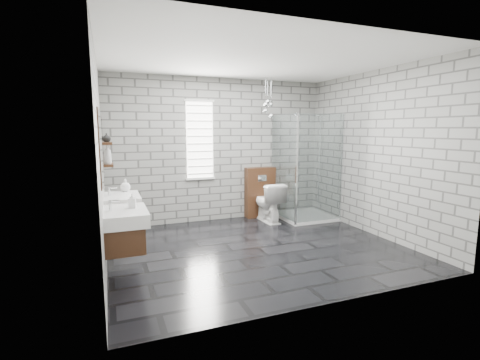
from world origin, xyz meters
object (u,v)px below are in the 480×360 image
vanity_left (122,218)px  vanity_right (119,202)px  shower_enclosure (304,194)px  toilet (268,202)px  cistern_panel (260,192)px

vanity_left → vanity_right: bearing=90.0°
shower_enclosure → vanity_right: bearing=-167.4°
vanity_right → shower_enclosure: 3.50m
vanity_right → toilet: vanity_right is taller
vanity_left → toilet: (2.71, 1.84, -0.38)m
shower_enclosure → toilet: (-0.70, 0.13, -0.13)m
vanity_left → cistern_panel: vanity_left is taller
cistern_panel → toilet: bearing=-90.0°
vanity_left → toilet: bearing=34.1°
cistern_panel → vanity_left: bearing=-140.6°
vanity_left → cistern_panel: 3.51m
vanity_right → shower_enclosure: shower_enclosure is taller
shower_enclosure → toilet: 0.72m
vanity_left → shower_enclosure: 3.82m
cistern_panel → toilet: 0.40m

